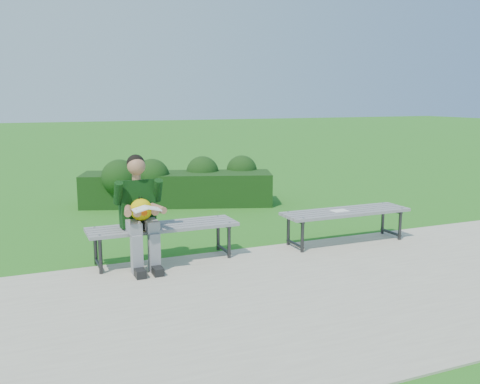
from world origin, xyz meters
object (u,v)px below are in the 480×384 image
(hedge, at_px, (177,184))
(bench_left, at_px, (163,229))
(bench_right, at_px, (346,214))
(seated_boy, at_px, (140,209))
(paper_sheet, at_px, (340,211))

(hedge, xyz_separation_m, bench_left, (-1.18, -3.41, 0.02))
(bench_right, bearing_deg, hedge, 110.64)
(hedge, height_order, bench_left, hedge)
(bench_right, bearing_deg, seated_boy, 179.10)
(bench_right, height_order, paper_sheet, bench_right)
(seated_boy, bearing_deg, paper_sheet, -0.94)
(hedge, xyz_separation_m, seated_boy, (-1.48, -3.51, 0.32))
(seated_boy, relative_size, paper_sheet, 5.84)
(hedge, distance_m, paper_sheet, 3.76)
(seated_boy, bearing_deg, bench_left, 17.86)
(bench_left, height_order, seated_boy, seated_boy)
(bench_right, height_order, seated_boy, seated_boy)
(bench_left, height_order, paper_sheet, bench_left)
(hedge, bearing_deg, bench_left, -109.10)
(bench_left, distance_m, seated_boy, 0.43)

